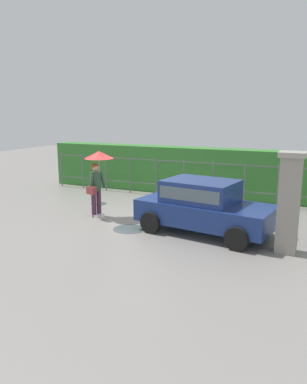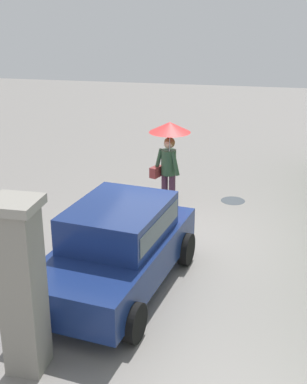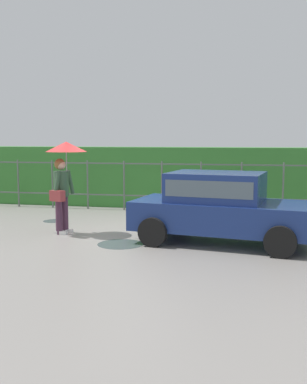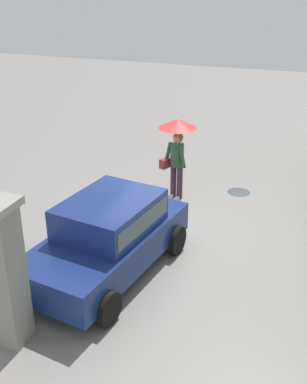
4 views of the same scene
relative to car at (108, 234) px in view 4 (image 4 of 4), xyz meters
name	(u,v)px [view 4 (image 4 of 4)]	position (x,y,z in m)	size (l,w,h in m)	color
ground_plane	(169,225)	(-2.12, 0.50, -0.80)	(40.00, 40.00, 0.00)	gray
car	(108,234)	(0.00, 0.00, 0.00)	(3.92, 2.31, 1.48)	navy
pedestrian	(177,140)	(-3.55, 0.22, 0.75)	(0.93, 0.93, 2.11)	#47283D
gate_pillar	(4,273)	(2.27, -0.62, 0.44)	(0.60, 0.60, 2.42)	gray
puddle_near	(123,220)	(-2.01, -0.57, -0.80)	(0.96, 0.96, 0.00)	#4C545B
puddle_far	(239,192)	(-4.47, 1.66, -0.80)	(0.59, 0.59, 0.00)	#4C545B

